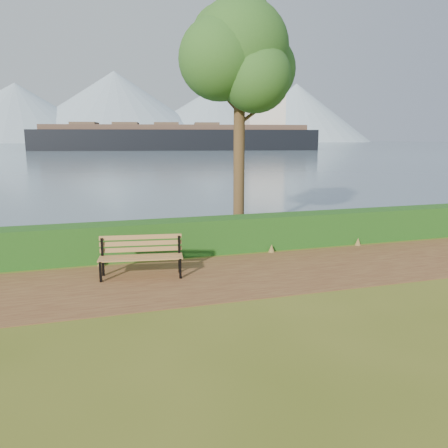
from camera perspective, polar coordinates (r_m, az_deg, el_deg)
name	(u,v)px	position (r m, az deg, el deg)	size (l,w,h in m)	color
ground	(243,278)	(10.45, 2.48, -7.12)	(140.00, 140.00, 0.00)	#4C5A19
path	(239,275)	(10.72, 1.95, -6.62)	(40.00, 3.40, 0.01)	#5A311E
hedge	(214,235)	(12.71, -1.36, -1.46)	(32.00, 0.85, 1.00)	#164513
water	(96,144)	(269.40, -16.33, 9.97)	(700.00, 510.00, 0.00)	#496175
mountains	(82,110)	(416.17, -18.10, 13.94)	(585.00, 190.00, 70.00)	#869FB2
bench	(141,253)	(10.65, -10.79, -3.78)	(2.02, 0.86, 0.98)	black
tree	(240,55)	(14.81, 2.05, 21.17)	(4.00, 3.28, 7.88)	#3C2918
cargo_ship	(187,137)	(126.78, -4.92, 11.20)	(79.78, 26.92, 23.94)	black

